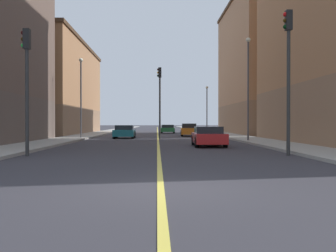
# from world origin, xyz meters

# --- Properties ---
(ground_plane) EXTENTS (400.00, 400.00, 0.00)m
(ground_plane) POSITION_xyz_m (0.00, 0.00, 0.00)
(ground_plane) COLOR #333238
(ground_plane) RESTS_ON ground
(sidewalk_left) EXTENTS (2.99, 168.00, 0.15)m
(sidewalk_left) POSITION_xyz_m (7.77, 49.00, 0.07)
(sidewalk_left) COLOR #9E9B93
(sidewalk_left) RESTS_ON ground
(sidewalk_right) EXTENTS (2.99, 168.00, 0.15)m
(sidewalk_right) POSITION_xyz_m (-7.77, 49.00, 0.07)
(sidewalk_right) COLOR #9E9B93
(sidewalk_right) RESTS_ON ground
(lane_center_stripe) EXTENTS (0.16, 154.00, 0.01)m
(lane_center_stripe) POSITION_xyz_m (0.00, 49.00, 0.01)
(lane_center_stripe) COLOR #E5D14C
(lane_center_stripe) RESTS_ON ground
(building_left_mid) EXTENTS (10.53, 20.78, 16.95)m
(building_left_mid) POSITION_xyz_m (14.38, 41.92, 8.48)
(building_left_mid) COLOR #8F6B4F
(building_left_mid) RESTS_ON ground
(building_right_midblock) EXTENTS (10.53, 25.95, 11.66)m
(building_right_midblock) POSITION_xyz_m (-14.38, 43.21, 5.84)
(building_right_midblock) COLOR #8F6B4F
(building_right_midblock) RESTS_ON ground
(traffic_light_left_near) EXTENTS (0.40, 0.32, 6.58)m
(traffic_light_left_near) POSITION_xyz_m (5.86, 9.03, 4.21)
(traffic_light_left_near) COLOR #2D2D2D
(traffic_light_left_near) RESTS_ON ground
(traffic_light_right_near) EXTENTS (0.40, 0.32, 5.66)m
(traffic_light_right_near) POSITION_xyz_m (-5.89, 9.03, 3.69)
(traffic_light_right_near) COLOR #2D2D2D
(traffic_light_right_near) RESTS_ON ground
(traffic_light_median_far) EXTENTS (0.40, 0.32, 6.49)m
(traffic_light_median_far) POSITION_xyz_m (0.16, 27.52, 4.17)
(traffic_light_median_far) COLOR #2D2D2D
(traffic_light_median_far) RESTS_ON ground
(street_lamp_left_near) EXTENTS (0.36, 0.36, 7.83)m
(street_lamp_left_near) POSITION_xyz_m (6.87, 21.48, 4.84)
(street_lamp_left_near) COLOR #4C4C51
(street_lamp_left_near) RESTS_ON ground
(street_lamp_right_near) EXTENTS (0.36, 0.36, 7.10)m
(street_lamp_right_near) POSITION_xyz_m (-6.87, 27.05, 4.45)
(street_lamp_right_near) COLOR #4C4C51
(street_lamp_right_near) RESTS_ON ground
(street_lamp_left_far) EXTENTS (0.36, 0.36, 6.42)m
(street_lamp_left_far) POSITION_xyz_m (6.87, 46.87, 4.09)
(street_lamp_left_far) COLOR #4C4C51
(street_lamp_left_far) RESTS_ON ground
(car_red) EXTENTS (1.97, 4.41, 1.25)m
(car_red) POSITION_xyz_m (3.15, 16.15, 0.62)
(car_red) COLOR red
(car_red) RESTS_ON ground
(car_teal) EXTENTS (1.94, 4.05, 1.24)m
(car_teal) POSITION_xyz_m (-3.15, 28.96, 0.61)
(car_teal) COLOR #196670
(car_teal) RESTS_ON ground
(car_orange) EXTENTS (1.94, 4.52, 1.38)m
(car_orange) POSITION_xyz_m (3.43, 35.08, 0.66)
(car_orange) COLOR orange
(car_orange) RESTS_ON ground
(car_green) EXTENTS (2.05, 4.25, 1.18)m
(car_green) POSITION_xyz_m (1.43, 46.99, 0.59)
(car_green) COLOR #1E6B38
(car_green) RESTS_ON ground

